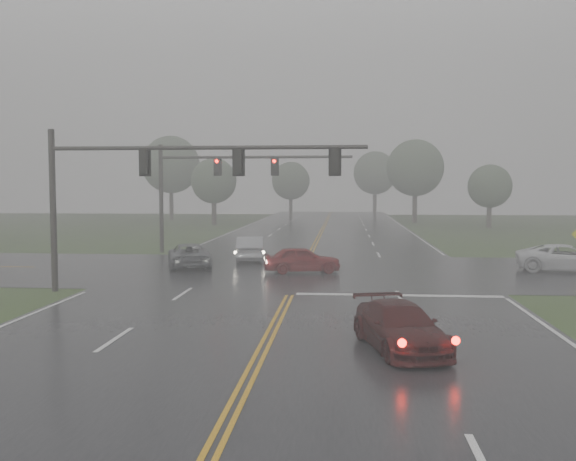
# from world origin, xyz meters

# --- Properties ---
(ground) EXTENTS (180.00, 180.00, 0.00)m
(ground) POSITION_xyz_m (0.00, 0.00, 0.00)
(ground) COLOR #2D401B
(ground) RESTS_ON ground
(main_road) EXTENTS (18.00, 160.00, 0.02)m
(main_road) POSITION_xyz_m (0.00, 20.00, 0.00)
(main_road) COLOR black
(main_road) RESTS_ON ground
(cross_street) EXTENTS (120.00, 14.00, 0.02)m
(cross_street) POSITION_xyz_m (0.00, 22.00, 0.00)
(cross_street) COLOR black
(cross_street) RESTS_ON ground
(stop_bar) EXTENTS (8.50, 0.50, 0.01)m
(stop_bar) POSITION_xyz_m (4.50, 14.40, 0.00)
(stop_bar) COLOR silver
(stop_bar) RESTS_ON ground
(sedan_maroon) EXTENTS (2.84, 4.71, 1.28)m
(sedan_maroon) POSITION_xyz_m (3.78, 5.55, 0.00)
(sedan_maroon) COLOR black
(sedan_maroon) RESTS_ON ground
(sedan_red) EXTENTS (4.25, 2.34, 1.37)m
(sedan_red) POSITION_xyz_m (0.05, 21.09, 0.00)
(sedan_red) COLOR maroon
(sedan_red) RESTS_ON ground
(sedan_silver) EXTENTS (2.11, 4.63, 1.47)m
(sedan_silver) POSITION_xyz_m (-3.43, 26.15, 0.00)
(sedan_silver) COLOR #A0A3A8
(sedan_silver) RESTS_ON ground
(car_grey) EXTENTS (3.52, 5.26, 1.34)m
(car_grey) POSITION_xyz_m (-6.33, 22.63, 0.00)
(car_grey) COLOR #53565A
(car_grey) RESTS_ON ground
(pickup_white) EXTENTS (5.51, 3.30, 1.43)m
(pickup_white) POSITION_xyz_m (13.98, 22.64, 0.00)
(pickup_white) COLOR silver
(pickup_white) RESTS_ON ground
(signal_gantry_near) EXTENTS (13.51, 0.30, 6.95)m
(signal_gantry_near) POSITION_xyz_m (-5.99, 14.33, 4.91)
(signal_gantry_near) COLOR black
(signal_gantry_near) RESTS_ON ground
(signal_gantry_far) EXTENTS (13.10, 0.37, 7.33)m
(signal_gantry_far) POSITION_xyz_m (-6.16, 30.66, 5.15)
(signal_gantry_far) COLOR black
(signal_gantry_far) RESTS_ON ground
(tree_nw_a) EXTENTS (5.29, 5.29, 7.77)m
(tree_nw_a) POSITION_xyz_m (-12.86, 61.42, 5.10)
(tree_nw_a) COLOR #2D241D
(tree_nw_a) RESTS_ON ground
(tree_ne_a) EXTENTS (6.95, 6.95, 10.20)m
(tree_ne_a) POSITION_xyz_m (10.86, 67.43, 6.71)
(tree_ne_a) COLOR #2D241D
(tree_ne_a) RESTS_ON ground
(tree_n_mid) EXTENTS (5.43, 5.43, 7.97)m
(tree_n_mid) POSITION_xyz_m (-5.38, 79.20, 5.24)
(tree_n_mid) COLOR #2D241D
(tree_n_mid) RESTS_ON ground
(tree_e_near) EXTENTS (4.65, 4.65, 6.83)m
(tree_e_near) POSITION_xyz_m (17.75, 58.14, 4.48)
(tree_e_near) COLOR #2D241D
(tree_e_near) RESTS_ON ground
(tree_nw_b) EXTENTS (7.57, 7.57, 11.12)m
(tree_nw_b) POSITION_xyz_m (-20.52, 70.89, 7.32)
(tree_nw_b) COLOR #2D241D
(tree_nw_b) RESTS_ON ground
(tree_n_far) EXTENTS (6.77, 6.77, 9.95)m
(tree_n_far) POSITION_xyz_m (7.04, 89.36, 6.54)
(tree_n_far) COLOR #2D241D
(tree_n_far) RESTS_ON ground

